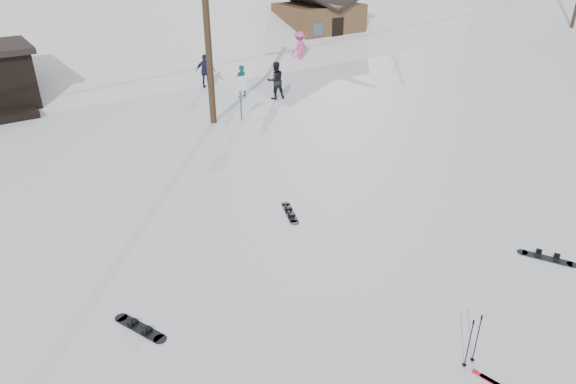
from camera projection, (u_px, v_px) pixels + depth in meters
ground at (450, 344)px, 9.92m from camera, size 200.00×200.00×0.00m
ski_slope at (33, 125)px, 55.84m from camera, size 60.00×85.24×65.97m
ridge_right at (335, 75)px, 70.67m from camera, size 45.66×93.98×54.59m
utility_pole at (205, 3)px, 19.05m from camera, size 2.00×0.26×9.00m
trail_sign at (241, 90)px, 20.85m from camera, size 0.50×0.09×1.85m
cabin at (319, 23)px, 34.35m from camera, size 5.39×4.40×3.77m
ski_poles at (473, 341)px, 9.21m from camera, size 0.31×0.08×1.11m
board_scatter_b at (140, 328)px, 10.30m from camera, size 0.69×1.30×0.10m
board_scatter_d at (547, 258)px, 12.47m from camera, size 0.77×1.24×0.10m
board_scatter_f at (290, 213)px, 14.45m from camera, size 0.62×1.25×0.09m
skier_teal at (241, 81)px, 24.07m from camera, size 0.58×0.41×1.50m
skier_dark at (276, 80)px, 23.76m from camera, size 0.95×0.81×1.72m
skier_pink at (299, 48)px, 29.69m from camera, size 1.35×0.96×1.90m
skier_navy at (206, 71)px, 25.42m from camera, size 1.03×0.89×1.66m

